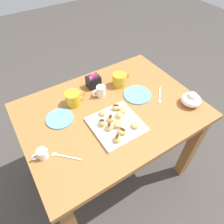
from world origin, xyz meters
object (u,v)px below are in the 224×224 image
Objects in this scene: beignet_3 at (116,107)px; beignet_10 at (109,127)px; cream_pitcher_white at (101,91)px; beignet_8 at (117,138)px; beignet_5 at (135,125)px; beignet_9 at (111,119)px; saucer_sky_right at (60,119)px; beignet_4 at (122,131)px; coffee_mug_mustard_right at (119,79)px; beignet_6 at (103,113)px; coffee_mug_mustard_left at (73,98)px; dining_table at (111,123)px; saucer_sky_left at (137,95)px; beignet_7 at (123,110)px; beignet_1 at (119,115)px; ice_cream_bowl at (191,99)px; sugar_caddy at (93,82)px; pastry_plate_square at (116,125)px; beignet_2 at (102,123)px; chocolate_sauce_pitcher at (42,153)px; beignet_0 at (117,124)px.

beignet_3 is 0.16m from beignet_10.
cream_pitcher_white reaches higher than beignet_8.
beignet_9 is at bearing 128.90° from beignet_5.
beignet_3 is (0.32, -0.12, 0.03)m from saucer_sky_right.
beignet_4 is at bearing -49.85° from saucer_sky_right.
coffee_mug_mustard_right is 2.91× the size of beignet_6.
beignet_3 is at bearing 67.42° from beignet_4.
coffee_mug_mustard_left reaches higher than beignet_6.
coffee_mug_mustard_left is 2.75× the size of beignet_10.
dining_table is 0.26m from saucer_sky_left.
beignet_5 is (0.02, -0.35, -0.01)m from cream_pitcher_white.
coffee_mug_mustard_right is 2.45× the size of beignet_7.
coffee_mug_mustard_left reaches higher than beignet_1.
cream_pitcher_white is at bearing 63.20° from beignet_6.
beignet_6 is (-0.52, 0.21, -0.01)m from ice_cream_bowl.
beignet_7 is (0.03, -0.21, -0.01)m from cream_pitcher_white.
sugar_caddy is 0.29m from beignet_6.
saucer_sky_right is 0.45m from beignet_5.
beignet_4 is at bearing 178.30° from beignet_5.
saucer_sky_left is (0.26, 0.14, -0.00)m from pastry_plate_square.
beignet_6 is (-0.09, 0.01, -0.00)m from beignet_3.
saucer_sky_left is at bearing 133.78° from ice_cream_bowl.
coffee_mug_mustard_right is at bearing 9.08° from saucer_sky_right.
beignet_2 reaches higher than beignet_9.
pastry_plate_square is at bearing -66.76° from coffee_mug_mustard_left.
sugar_caddy is (0.06, 0.38, 0.03)m from pastry_plate_square.
saucer_sky_right is at bearing -149.51° from coffee_mug_mustard_left.
beignet_9 is (-0.08, -0.34, -0.01)m from sugar_caddy.
beignet_3 is 0.99× the size of beignet_4.
beignet_2 reaches higher than beignet_4.
beignet_9 is (-0.24, -0.26, -0.02)m from coffee_mug_mustard_right.
beignet_5 is (0.50, -0.10, -0.00)m from chocolate_sauce_pitcher.
sugar_caddy is 0.65× the size of saucer_sky_right.
ice_cream_bowl is 2.31× the size of beignet_4.
pastry_plate_square is at bearing -142.17° from beignet_1.
coffee_mug_mustard_right is 2.37× the size of beignet_4.
coffee_mug_mustard_left is 0.27m from beignet_2.
ice_cream_bowl is 0.34m from saucer_sky_left.
saucer_sky_left is at bearing -32.36° from cream_pitcher_white.
ice_cream_bowl reaches higher than beignet_5.
ice_cream_bowl is at bearing -48.08° from sugar_caddy.
cream_pitcher_white is 1.96× the size of beignet_3.
saucer_sky_right is (-0.26, 0.22, -0.00)m from pastry_plate_square.
beignet_0 is (-0.00, -0.02, 0.03)m from pastry_plate_square.
beignet_5 reaches higher than saucer_sky_right.
beignet_3 is at bearing 121.01° from beignet_7.
beignet_5 is (0.09, -0.00, -0.00)m from beignet_4.
sugar_caddy is at bearing 94.30° from beignet_7.
coffee_mug_mustard_left is 0.22m from beignet_6.
sugar_caddy reaches higher than beignet_5.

